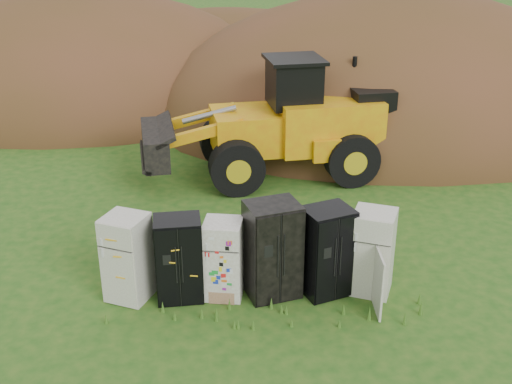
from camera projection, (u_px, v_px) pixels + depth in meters
ground at (255, 294)px, 12.80m from camera, size 120.00×120.00×0.00m
fridge_leftmost at (128, 258)px, 12.36m from camera, size 1.01×0.99×1.75m
fridge_black_side at (179, 259)px, 12.36m from camera, size 0.95×0.78×1.71m
fridge_sticker at (224, 259)px, 12.45m from camera, size 0.81×0.77×1.62m
fridge_dark_mid at (272, 250)px, 12.44m from camera, size 1.19×1.07×1.95m
fridge_black_right at (327, 251)px, 12.53m from camera, size 1.13×1.04×1.82m
fridge_open_door at (372, 252)px, 12.57m from camera, size 1.00×0.97×1.75m
wheel_loader at (263, 119)px, 17.81m from camera, size 7.32×3.82×3.38m
dirt_mound_right at (387, 120)px, 23.44m from camera, size 16.96×12.44×9.12m
dirt_mound_left at (83, 98)px, 26.13m from camera, size 16.43×12.32×8.55m
dirt_mound_back at (226, 79)px, 29.06m from camera, size 16.98×11.32×6.20m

